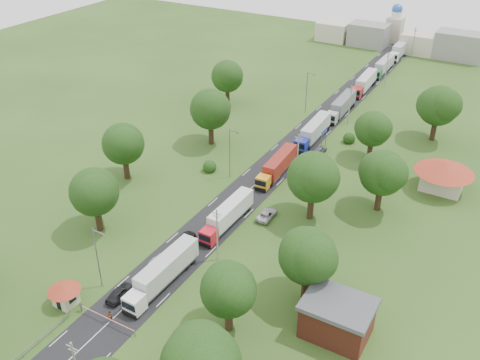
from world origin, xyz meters
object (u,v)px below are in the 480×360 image
Objects in this scene: boom_barrier at (99,315)px; car_lane_mid at (158,264)px; truck_0 at (163,272)px; info_sign at (324,135)px; guard_booth at (64,292)px; pedestrian_near at (110,317)px; car_lane_front at (119,293)px.

car_lane_mid is (0.36, 12.00, -0.09)m from boom_barrier.
truck_0 is (3.13, 9.64, 1.24)m from boom_barrier.
info_sign is 50.49m from truck_0.
boom_barrier is 10.21m from truck_0.
truck_0 is at bearing -93.89° from info_sign.
boom_barrier is 1.89× the size of car_lane_mid.
guard_booth is at bearing -132.95° from truck_0.
pedestrian_near is at bearing 88.68° from car_lane_mid.
info_sign is at bearing 86.11° from truck_0.
car_lane_front is at bearing 96.13° from boom_barrier.
pedestrian_near is at bearing 3.71° from guard_booth.
guard_booth is 1.07× the size of info_sign.
truck_0 reaches higher than pedestrian_near.
guard_booth is 7.15m from car_lane_front.
car_lane_front is at bearing -125.35° from truck_0.
guard_booth reaches higher than pedestrian_near.
guard_booth is at bearing -101.68° from info_sign.
truck_0 is 3.88m from car_lane_mid.
pedestrian_near is at bearing 17.51° from boom_barrier.
boom_barrier is at bearing 81.27° from car_lane_mid.
guard_booth is at bearing 55.66° from car_lane_mid.
truck_0 is 3.15× the size of car_lane_front.
boom_barrier is 0.64× the size of truck_0.
truck_0 reaches higher than car_lane_mid.
pedestrian_near is at bearing 111.68° from car_lane_front.
guard_booth is 0.30× the size of truck_0.
truck_0 is (8.97, 9.64, -0.04)m from guard_booth.
truck_0 reaches higher than guard_booth.
pedestrian_near is (7.35, 0.48, -1.33)m from guard_booth.
truck_0 is 8.68× the size of pedestrian_near.
truck_0 is 6.39m from car_lane_front.
car_lane_mid is at bearing -97.36° from info_sign.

